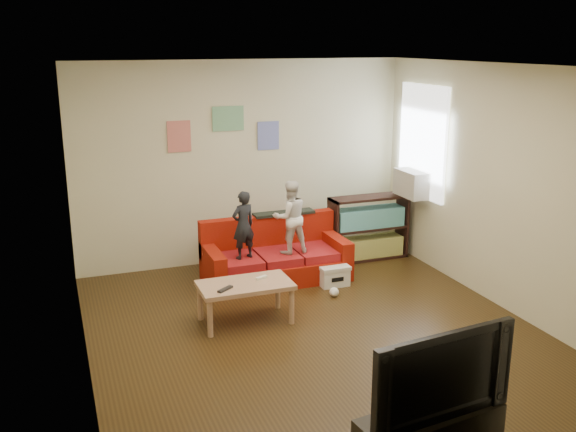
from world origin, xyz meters
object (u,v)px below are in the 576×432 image
object	(u,v)px
sofa	(275,258)
television	(433,370)
child_b	(290,217)
child_a	(243,225)
file_box	(333,275)
coffee_table	(245,289)
bookshelf	(368,231)

from	to	relation	value
sofa	television	bearing A→B (deg)	-93.03
child_b	child_a	bearing A→B (deg)	-1.32
file_box	child_b	bearing A→B (deg)	145.40
sofa	coffee_table	distance (m)	1.35
file_box	television	bearing A→B (deg)	-103.29
file_box	television	size ratio (longest dim) A/B	0.33
coffee_table	file_box	xyz separation A→B (m)	(1.33, 0.66, -0.25)
sofa	child_b	distance (m)	0.61
sofa	file_box	world-z (taller)	sofa
child_a	coffee_table	world-z (taller)	child_a
child_b	file_box	bearing A→B (deg)	144.09
sofa	child_a	xyz separation A→B (m)	(-0.45, -0.16, 0.53)
sofa	television	xyz separation A→B (m)	(-0.21, -3.89, 0.47)
child_a	file_box	xyz separation A→B (m)	(1.05, -0.31, -0.66)
file_box	television	world-z (taller)	television
bookshelf	file_box	size ratio (longest dim) A/B	2.98
coffee_table	television	xyz separation A→B (m)	(0.52, -2.76, 0.36)
bookshelf	file_box	xyz separation A→B (m)	(-0.87, -0.75, -0.26)
child_a	child_b	world-z (taller)	child_b
child_a	file_box	bearing A→B (deg)	146.83
child_b	coffee_table	distance (m)	1.39
sofa	television	size ratio (longest dim) A/B	1.57
sofa	bookshelf	size ratio (longest dim) A/B	1.62
bookshelf	television	size ratio (longest dim) A/B	0.97
coffee_table	television	distance (m)	2.83
sofa	child_a	bearing A→B (deg)	-160.36
coffee_table	file_box	world-z (taller)	coffee_table
child_b	coffee_table	world-z (taller)	child_b
child_a	television	distance (m)	3.74
coffee_table	bookshelf	size ratio (longest dim) A/B	0.89
coffee_table	child_a	bearing A→B (deg)	74.02
sofa	file_box	distance (m)	0.78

